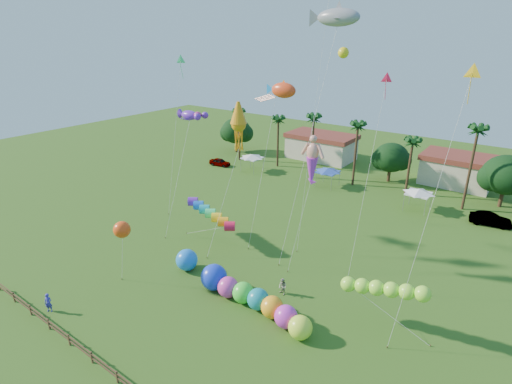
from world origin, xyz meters
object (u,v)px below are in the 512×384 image
Objects in this scene: car_a at (220,162)px; blue_ball at (187,260)px; caterpillar_inflatable at (250,297)px; spectator_b at (283,287)px; spectator_a at (48,303)px; car_b at (490,219)px.

car_a is 34.53m from blue_ball.
caterpillar_inflatable reaches higher than blue_ball.
car_a is at bearing 139.14° from caterpillar_inflatable.
car_a is at bearing 156.27° from spectator_b.
spectator_a is at bearing -112.19° from blue_ball.
car_b is at bearing 81.27° from spectator_b.
car_b is 2.87× the size of spectator_b.
blue_ball is at bearing -150.95° from spectator_b.
car_b is at bearing 51.97° from blue_ball.
caterpillar_inflatable is at bearing 5.21° from spectator_a.
caterpillar_inflatable is (-1.34, -3.20, 0.21)m from spectator_b.
spectator_b is (-13.13, -27.48, 0.04)m from car_b.
spectator_b is at bearing -139.60° from car_a.
blue_ball reaches higher than spectator_a.
spectator_b is 10.32m from blue_ball.
car_b is (43.35, 1.63, 0.11)m from car_a.
car_b is 49.98m from spectator_a.
spectator_a is at bearing -137.30° from caterpillar_inflatable.
caterpillar_inflatable is at bearing 144.36° from car_b.
blue_ball is (20.15, -28.04, 0.43)m from car_a.
caterpillar_inflatable is (-14.46, -30.68, 0.25)m from car_b.
blue_ball is at bearing 177.69° from caterpillar_inflatable.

